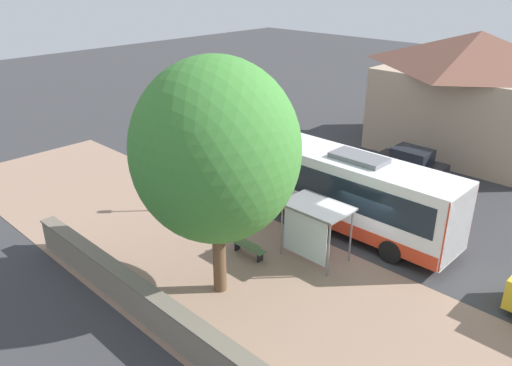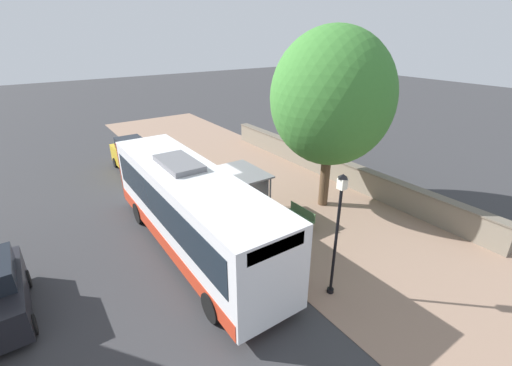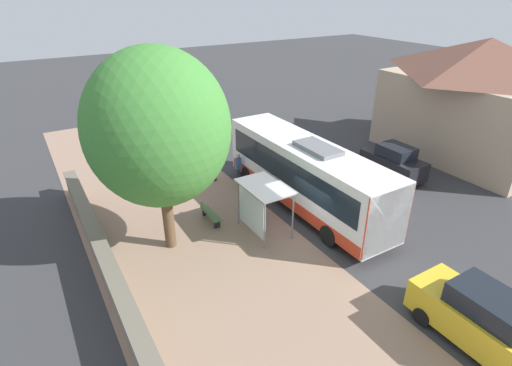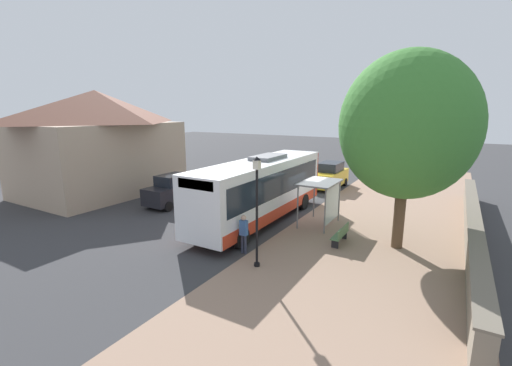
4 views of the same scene
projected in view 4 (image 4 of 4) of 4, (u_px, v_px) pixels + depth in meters
ground_plane at (304, 216)px, 20.63m from camera, size 120.00×120.00×0.00m
sidewalk_plaza at (382, 229)px, 18.39m from camera, size 9.00×44.00×0.02m
stone_wall at (472, 229)px, 16.24m from camera, size 0.60×20.00×1.39m
background_building at (99, 141)px, 25.82m from camera, size 8.30×11.10×7.69m
bus at (261, 188)px, 19.33m from camera, size 2.69×11.18×3.71m
bus_shelter at (322, 189)px, 18.53m from camera, size 1.81×2.70×2.46m
pedestrian at (244, 231)px, 15.06m from camera, size 0.34×0.23×1.76m
bench at (341, 234)px, 16.22m from camera, size 0.40×1.68×0.88m
street_lamp_near at (257, 203)px, 13.40m from camera, size 0.28×0.28×4.52m
shade_tree at (407, 126)px, 14.74m from camera, size 5.80×5.80×8.78m
parked_car_behind_bus at (330, 176)px, 27.85m from camera, size 1.96×4.50×2.11m
parked_car_far_lane at (172, 191)px, 22.84m from camera, size 1.88×3.90×2.06m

